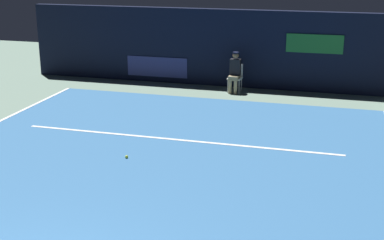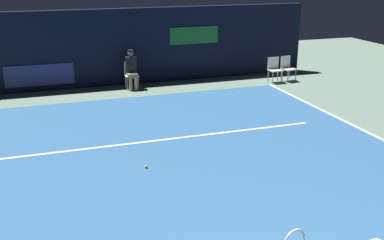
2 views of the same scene
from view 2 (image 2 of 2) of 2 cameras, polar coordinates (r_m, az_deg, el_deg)
ground_plane at (r=9.55m, az=-0.39°, el=-6.86°), size 29.43×29.43×0.00m
court_surface at (r=9.55m, az=-0.39°, el=-6.83°), size 10.24×12.38×0.01m
line_service at (r=11.46m, az=-3.84°, el=-2.42°), size 7.98×0.10×0.01m
back_wall at (r=16.73m, az=-9.34°, el=8.54°), size 14.29×0.33×2.60m
line_judge_on_chair at (r=16.12m, az=-7.24°, el=6.05°), size 0.46×0.54×1.32m
courtside_chair_near at (r=17.52m, az=11.32°, el=6.21°), size 0.51×0.49×0.88m
courtside_chair_far at (r=17.23m, az=9.82°, el=6.10°), size 0.44×0.42×0.88m
tennis_ball at (r=9.96m, az=-5.50°, el=-5.55°), size 0.07×0.07×0.07m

